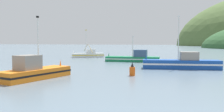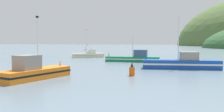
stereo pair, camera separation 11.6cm
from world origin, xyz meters
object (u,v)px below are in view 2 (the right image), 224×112
Objects in this scene: fishing_boat_blue at (182,63)px; fishing_boat_white at (89,55)px; channel_buoy at (132,70)px; fishing_boat_orange at (34,71)px; fishing_boat_green at (134,58)px.

fishing_boat_white is at bearing -49.26° from fishing_boat_blue.
fishing_boat_blue reaches higher than channel_buoy.
fishing_boat_blue reaches higher than fishing_boat_orange.
fishing_boat_white is at bearing 26.47° from fishing_boat_orange.
fishing_boat_blue is 29.19m from fishing_boat_white.
fishing_boat_orange reaches higher than fishing_boat_green.
fishing_boat_white is 15.97m from fishing_boat_green.
fishing_boat_green is 19.12m from channel_buoy.
fishing_boat_blue is 20.01m from fishing_boat_orange.
fishing_boat_blue is 7.32× the size of channel_buoy.
channel_buoy is (3.93, -18.71, -0.11)m from fishing_boat_green.
fishing_boat_orange is at bearing -148.70° from channel_buoy.
fishing_boat_white is 0.94× the size of fishing_boat_green.
fishing_boat_blue is at bearing -32.27° from fishing_boat_orange.
fishing_boat_white is 32.51m from channel_buoy.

